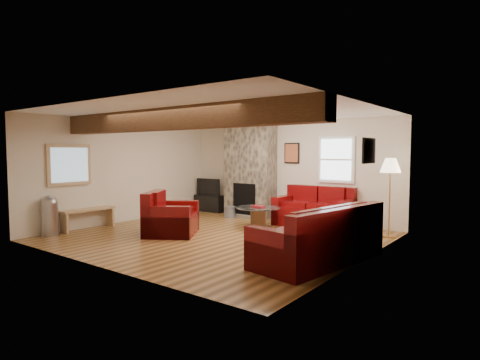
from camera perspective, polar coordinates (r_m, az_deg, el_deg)
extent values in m
plane|color=brown|center=(8.30, -3.09, -8.02)|extent=(8.00, 8.00, 0.00)
plane|color=white|center=(8.16, -3.16, 9.43)|extent=(8.00, 8.00, 0.00)
plane|color=beige|center=(10.38, 6.73, 1.34)|extent=(8.00, 0.00, 8.00)
plane|color=beige|center=(6.29, -19.52, -0.58)|extent=(8.00, 0.00, 8.00)
plane|color=beige|center=(10.33, -15.95, 1.20)|extent=(0.00, 7.50, 7.50)
plane|color=beige|center=(6.61, 17.15, -0.32)|extent=(0.00, 7.50, 7.50)
cube|color=#311C0E|center=(7.23, -9.64, 8.56)|extent=(6.00, 0.36, 0.38)
cube|color=#39332C|center=(10.72, 1.43, 1.45)|extent=(1.40, 0.50, 2.50)
cube|color=black|center=(10.58, 0.63, -2.93)|extent=(0.70, 0.06, 0.90)
cube|color=#39332C|center=(10.60, 0.47, -5.16)|extent=(1.00, 0.25, 0.08)
cylinder|color=#4A2D18|center=(9.15, 2.60, -6.74)|extent=(0.66, 0.66, 0.04)
cylinder|color=#4A2D18|center=(9.12, 2.60, -5.52)|extent=(0.35, 0.35, 0.44)
cylinder|color=silver|center=(9.08, 2.61, -3.94)|extent=(0.99, 0.99, 0.02)
cube|color=maroon|center=(9.07, 2.61, -3.77)|extent=(0.28, 0.20, 0.03)
cube|color=black|center=(11.73, -4.27, -3.32)|extent=(0.94, 0.38, 0.47)
imported|color=black|center=(11.68, -4.28, -0.98)|extent=(0.85, 0.11, 0.49)
cylinder|color=tan|center=(8.78, 20.39, -7.50)|extent=(0.29, 0.29, 0.03)
cylinder|color=tan|center=(8.67, 20.50, -2.93)|extent=(0.03, 0.03, 1.44)
cone|color=beige|center=(8.62, 20.62, 1.97)|extent=(0.41, 0.41, 0.29)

